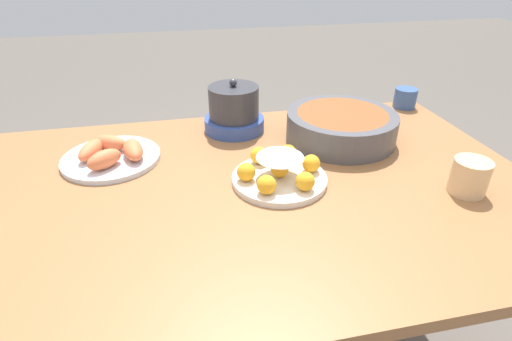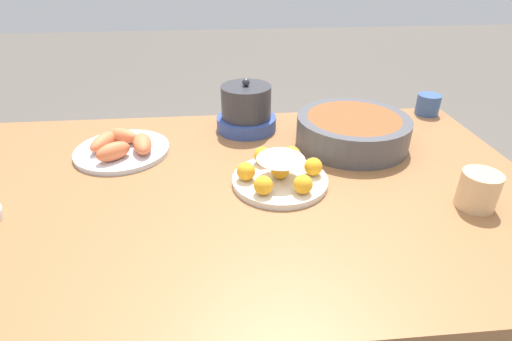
{
  "view_description": "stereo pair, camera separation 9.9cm",
  "coord_description": "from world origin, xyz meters",
  "px_view_note": "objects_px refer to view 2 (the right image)",
  "views": [
    {
      "loc": [
        -0.12,
        -0.84,
        1.27
      ],
      "look_at": [
        0.06,
        0.0,
        0.78
      ],
      "focal_mm": 28.0,
      "sensor_mm": 36.0,
      "label": 1
    },
    {
      "loc": [
        -0.02,
        -0.85,
        1.27
      ],
      "look_at": [
        0.06,
        0.0,
        0.78
      ],
      "focal_mm": 28.0,
      "sensor_mm": 36.0,
      "label": 2
    }
  ],
  "objects_px": {
    "dining_table": "(233,212)",
    "warming_pot": "(246,110)",
    "cup_near": "(478,190)",
    "serving_bowl": "(353,130)",
    "cup_far": "(428,104)",
    "seafood_platter": "(122,147)",
    "cake_plate": "(280,173)"
  },
  "relations": [
    {
      "from": "cake_plate",
      "to": "cup_near",
      "type": "distance_m",
      "value": 0.46
    },
    {
      "from": "cup_near",
      "to": "cup_far",
      "type": "height_order",
      "value": "cup_near"
    },
    {
      "from": "seafood_platter",
      "to": "warming_pot",
      "type": "height_order",
      "value": "warming_pot"
    },
    {
      "from": "cake_plate",
      "to": "cup_far",
      "type": "relative_size",
      "value": 3.04
    },
    {
      "from": "cup_near",
      "to": "cup_far",
      "type": "xyz_separation_m",
      "value": [
        0.15,
        0.56,
        -0.01
      ]
    },
    {
      "from": "seafood_platter",
      "to": "cup_near",
      "type": "relative_size",
      "value": 3.08
    },
    {
      "from": "cake_plate",
      "to": "cup_far",
      "type": "distance_m",
      "value": 0.72
    },
    {
      "from": "cup_far",
      "to": "warming_pot",
      "type": "xyz_separation_m",
      "value": [
        -0.65,
        -0.07,
        0.03
      ]
    },
    {
      "from": "serving_bowl",
      "to": "cup_far",
      "type": "bearing_deg",
      "value": 31.97
    },
    {
      "from": "serving_bowl",
      "to": "seafood_platter",
      "type": "height_order",
      "value": "serving_bowl"
    },
    {
      "from": "seafood_platter",
      "to": "cup_far",
      "type": "distance_m",
      "value": 1.04
    },
    {
      "from": "cake_plate",
      "to": "warming_pot",
      "type": "height_order",
      "value": "warming_pot"
    },
    {
      "from": "dining_table",
      "to": "cup_far",
      "type": "distance_m",
      "value": 0.83
    },
    {
      "from": "serving_bowl",
      "to": "warming_pot",
      "type": "xyz_separation_m",
      "value": [
        -0.31,
        0.14,
        0.02
      ]
    },
    {
      "from": "cake_plate",
      "to": "serving_bowl",
      "type": "distance_m",
      "value": 0.32
    },
    {
      "from": "dining_table",
      "to": "cup_far",
      "type": "height_order",
      "value": "cup_far"
    },
    {
      "from": "cake_plate",
      "to": "cup_far",
      "type": "bearing_deg",
      "value": 35.12
    },
    {
      "from": "dining_table",
      "to": "cup_near",
      "type": "distance_m",
      "value": 0.59
    },
    {
      "from": "serving_bowl",
      "to": "cup_near",
      "type": "relative_size",
      "value": 3.8
    },
    {
      "from": "dining_table",
      "to": "warming_pot",
      "type": "relative_size",
      "value": 8.16
    },
    {
      "from": "warming_pot",
      "to": "cup_far",
      "type": "bearing_deg",
      "value": 6.29
    },
    {
      "from": "cake_plate",
      "to": "serving_bowl",
      "type": "bearing_deg",
      "value": 39.09
    },
    {
      "from": "dining_table",
      "to": "warming_pot",
      "type": "height_order",
      "value": "warming_pot"
    },
    {
      "from": "dining_table",
      "to": "warming_pot",
      "type": "distance_m",
      "value": 0.38
    },
    {
      "from": "dining_table",
      "to": "serving_bowl",
      "type": "height_order",
      "value": "serving_bowl"
    },
    {
      "from": "cake_plate",
      "to": "warming_pot",
      "type": "distance_m",
      "value": 0.35
    },
    {
      "from": "cake_plate",
      "to": "cup_far",
      "type": "height_order",
      "value": "cake_plate"
    },
    {
      "from": "seafood_platter",
      "to": "warming_pot",
      "type": "bearing_deg",
      "value": 20.76
    },
    {
      "from": "serving_bowl",
      "to": "seafood_platter",
      "type": "xyz_separation_m",
      "value": [
        -0.68,
        0.0,
        -0.03
      ]
    },
    {
      "from": "cup_near",
      "to": "warming_pot",
      "type": "height_order",
      "value": "warming_pot"
    },
    {
      "from": "dining_table",
      "to": "cup_far",
      "type": "bearing_deg",
      "value": 30.35
    },
    {
      "from": "dining_table",
      "to": "cup_near",
      "type": "height_order",
      "value": "cup_near"
    }
  ]
}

